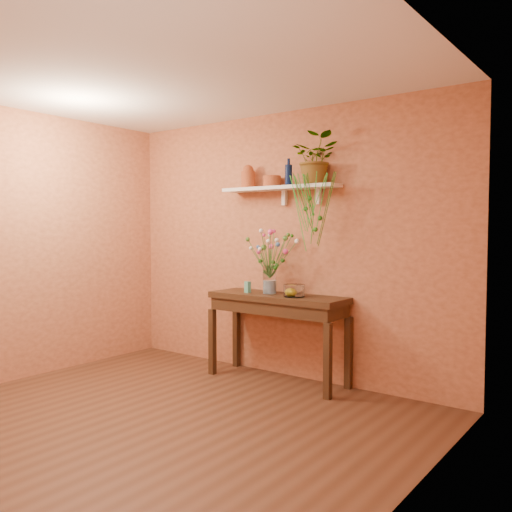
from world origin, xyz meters
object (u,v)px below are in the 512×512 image
(glass_bowl, at_px, (294,291))
(spider_plant, at_px, (316,159))
(bouquet, at_px, (272,249))
(terracotta_jug, at_px, (248,177))
(sideboard, at_px, (277,307))
(blue_bottle, at_px, (289,175))
(glass_vase, at_px, (270,282))

(glass_bowl, bearing_deg, spider_plant, 55.05)
(bouquet, relative_size, glass_bowl, 2.54)
(terracotta_jug, height_order, glass_bowl, terracotta_jug)
(sideboard, relative_size, glass_bowl, 7.13)
(terracotta_jug, bearing_deg, bouquet, -14.42)
(blue_bottle, bearing_deg, sideboard, -128.31)
(blue_bottle, bearing_deg, terracotta_jug, 175.87)
(terracotta_jug, xyz_separation_m, glass_bowl, (0.69, -0.18, -1.13))
(bouquet, bearing_deg, terracotta_jug, 165.58)
(glass_vase, bearing_deg, blue_bottle, 25.23)
(spider_plant, relative_size, bouquet, 0.95)
(sideboard, xyz_separation_m, glass_bowl, (0.23, -0.05, 0.18))
(terracotta_jug, distance_m, spider_plant, 0.83)
(spider_plant, xyz_separation_m, glass_bowl, (-0.13, -0.18, -1.26))
(spider_plant, height_order, glass_bowl, spider_plant)
(terracotta_jug, xyz_separation_m, glass_vase, (0.36, -0.12, -1.07))
(blue_bottle, xyz_separation_m, glass_bowl, (0.16, -0.14, -1.12))
(blue_bottle, distance_m, spider_plant, 0.32)
(blue_bottle, distance_m, bouquet, 0.75)
(glass_vase, bearing_deg, glass_bowl, -10.84)
(sideboard, bearing_deg, glass_bowl, -13.17)
(sideboard, height_order, bouquet, bouquet)
(spider_plant, xyz_separation_m, glass_vase, (-0.46, -0.12, -1.19))
(spider_plant, bearing_deg, bouquet, -167.42)
(glass_bowl, bearing_deg, terracotta_jug, 165.31)
(terracotta_jug, xyz_separation_m, spider_plant, (0.82, 0.00, 0.12))
(blue_bottle, relative_size, glass_bowl, 1.32)
(terracotta_jug, relative_size, blue_bottle, 0.92)
(sideboard, relative_size, glass_vase, 5.09)
(glass_bowl, bearing_deg, sideboard, 166.83)
(bouquet, bearing_deg, glass_vase, -126.37)
(blue_bottle, relative_size, spider_plant, 0.55)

